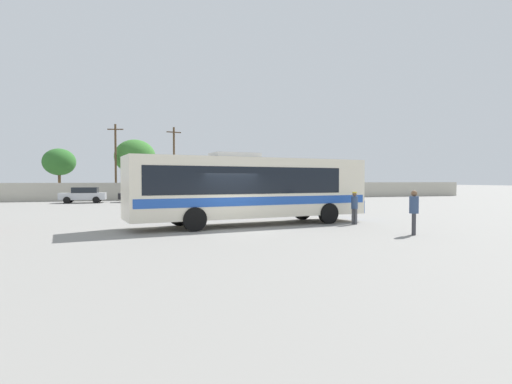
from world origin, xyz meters
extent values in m
plane|color=gray|center=(0.00, 10.00, 0.00)|extent=(300.00, 300.00, 0.00)
cube|color=#B2AD9E|center=(0.00, 29.15, 0.96)|extent=(80.00, 0.30, 1.93)
cube|color=silver|center=(1.34, 1.70, 1.85)|extent=(12.22, 4.30, 2.82)
cube|color=black|center=(0.75, 1.61, 2.19)|extent=(10.09, 4.01, 1.24)
cube|color=#2351B2|center=(1.34, 1.70, 1.23)|extent=(11.98, 4.29, 0.39)
cube|color=#19212D|center=(7.28, 2.59, 2.36)|extent=(0.38, 2.28, 1.47)
cube|color=#2351B2|center=(7.28, 2.59, 0.78)|extent=(0.43, 2.48, 0.68)
cube|color=#B2B2B2|center=(0.45, 1.56, 3.38)|extent=(2.38, 1.71, 0.24)
cylinder|color=black|center=(4.83, 3.46, 0.52)|extent=(1.07, 0.45, 1.04)
cylinder|color=black|center=(5.19, 1.04, 0.52)|extent=(1.07, 0.45, 1.04)
cylinder|color=black|center=(-2.09, 2.42, 0.52)|extent=(1.07, 0.45, 1.04)
cylinder|color=black|center=(-1.73, 0.00, 0.52)|extent=(1.07, 0.45, 1.04)
cylinder|color=#4C4C51|center=(6.26, 0.46, 0.39)|extent=(0.15, 0.15, 0.77)
cylinder|color=#4C4C51|center=(6.34, 0.34, 0.39)|extent=(0.15, 0.15, 0.77)
cylinder|color=#33476B|center=(6.30, 0.40, 1.08)|extent=(0.45, 0.45, 0.61)
sphere|color=brown|center=(6.30, 0.40, 1.49)|extent=(0.21, 0.21, 0.21)
cylinder|color=yellow|center=(6.30, 0.40, 1.59)|extent=(0.22, 0.22, 0.06)
cylinder|color=#38383D|center=(6.44, -3.83, 0.43)|extent=(0.16, 0.16, 0.87)
cylinder|color=#38383D|center=(6.54, -3.70, 0.43)|extent=(0.16, 0.16, 0.87)
cylinder|color=#33476B|center=(6.49, -3.76, 1.21)|extent=(0.51, 0.51, 0.69)
sphere|color=brown|center=(6.49, -3.76, 1.67)|extent=(0.23, 0.23, 0.23)
cube|color=#B7BABF|center=(-8.71, 25.12, 0.65)|extent=(4.25, 2.01, 0.66)
cube|color=black|center=(-8.50, 25.10, 1.24)|extent=(2.37, 1.77, 0.54)
cylinder|color=black|center=(-10.04, 24.30, 0.32)|extent=(0.65, 0.25, 0.64)
cylinder|color=black|center=(-9.95, 26.06, 0.32)|extent=(0.65, 0.25, 0.64)
cylinder|color=black|center=(-7.46, 24.17, 0.32)|extent=(0.65, 0.25, 0.64)
cylinder|color=black|center=(-7.37, 25.93, 0.32)|extent=(0.65, 0.25, 0.64)
cube|color=black|center=(-3.39, 25.16, 0.62)|extent=(4.31, 1.96, 0.60)
cube|color=black|center=(-3.18, 25.17, 1.16)|extent=(2.39, 1.74, 0.49)
cylinder|color=black|center=(-4.67, 24.23, 0.32)|extent=(0.65, 0.24, 0.64)
cylinder|color=black|center=(-4.74, 25.99, 0.32)|extent=(0.65, 0.24, 0.64)
cylinder|color=black|center=(-2.04, 24.33, 0.32)|extent=(0.65, 0.24, 0.64)
cylinder|color=black|center=(-2.11, 26.09, 0.32)|extent=(0.65, 0.24, 0.64)
cube|color=red|center=(3.93, 26.10, 0.65)|extent=(4.55, 2.04, 0.66)
cube|color=black|center=(4.16, 26.11, 1.25)|extent=(2.54, 1.79, 0.54)
cylinder|color=black|center=(2.60, 25.14, 0.32)|extent=(0.65, 0.25, 0.64)
cylinder|color=black|center=(2.51, 26.91, 0.32)|extent=(0.65, 0.25, 0.64)
cylinder|color=black|center=(5.36, 25.29, 0.32)|extent=(0.65, 0.25, 0.64)
cylinder|color=black|center=(5.27, 27.05, 0.32)|extent=(0.65, 0.25, 0.64)
cube|color=black|center=(10.41, 25.43, 0.63)|extent=(4.38, 2.09, 0.62)
cube|color=black|center=(10.19, 25.44, 1.19)|extent=(2.46, 1.81, 0.51)
cylinder|color=black|center=(11.79, 26.22, 0.32)|extent=(0.65, 0.26, 0.64)
cylinder|color=black|center=(11.67, 24.46, 0.32)|extent=(0.65, 0.26, 0.64)
cylinder|color=black|center=(9.15, 26.40, 0.32)|extent=(0.65, 0.26, 0.64)
cylinder|color=black|center=(9.03, 24.64, 0.32)|extent=(0.65, 0.26, 0.64)
cylinder|color=#4C3823|center=(0.76, 32.36, 4.30)|extent=(0.24, 0.24, 8.60)
cube|color=#473321|center=(0.76, 32.36, 8.00)|extent=(1.78, 0.52, 0.12)
cylinder|color=#4C3823|center=(-5.90, 32.24, 4.34)|extent=(0.24, 0.24, 8.68)
cube|color=#473321|center=(-5.90, 32.24, 8.08)|extent=(1.77, 0.56, 0.12)
cylinder|color=brown|center=(-12.41, 35.89, 1.54)|extent=(0.32, 0.32, 3.08)
ellipsoid|color=#2D6628|center=(-12.41, 35.89, 4.40)|extent=(3.77, 3.77, 3.20)
cylinder|color=brown|center=(-3.74, 34.20, 1.69)|extent=(0.32, 0.32, 3.37)
ellipsoid|color=#38752D|center=(-3.74, 34.20, 5.08)|extent=(4.88, 4.88, 4.15)
camera|label=1|loc=(-4.37, -17.28, 2.19)|focal=28.38mm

